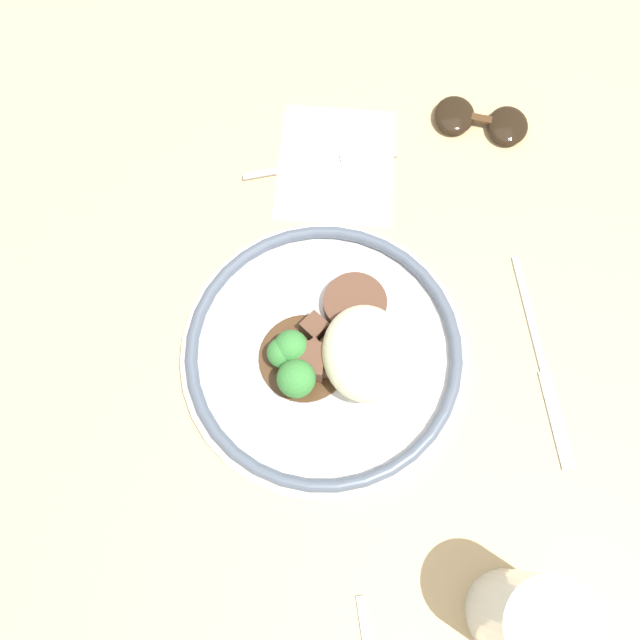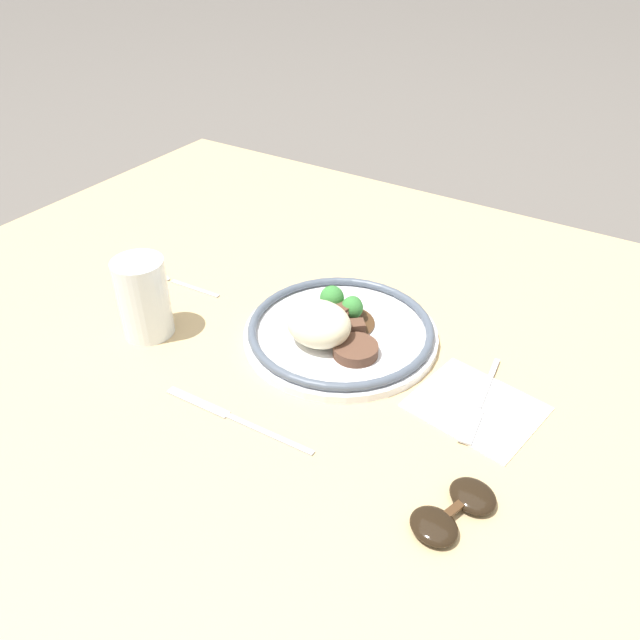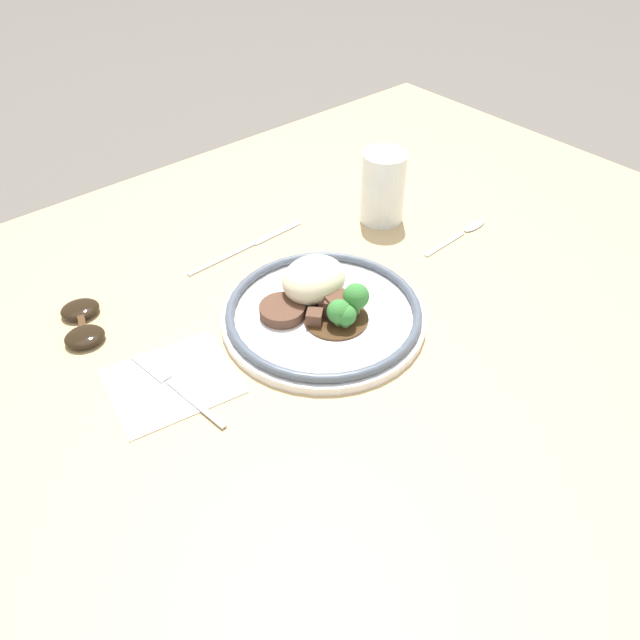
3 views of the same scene
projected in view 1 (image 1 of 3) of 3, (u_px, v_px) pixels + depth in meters
The scene contains 8 objects.
ground_plane at pixel (326, 388), 0.64m from camera, with size 8.00×8.00×0.00m, color #5B5651.
dining_table at pixel (326, 382), 0.62m from camera, with size 1.40×1.06×0.04m.
napkin at pixel (336, 164), 0.68m from camera, with size 0.17×0.15×0.00m.
plate at pixel (333, 351), 0.59m from camera, with size 0.27×0.27×0.07m.
juice_glass at pixel (526, 620), 0.48m from camera, with size 0.07×0.07×0.12m.
fork at pixel (335, 161), 0.68m from camera, with size 0.03×0.17×0.00m.
knife at pixel (542, 365), 0.60m from camera, with size 0.21×0.02×0.00m.
sunglasses at pixel (481, 120), 0.69m from camera, with size 0.08×0.12×0.02m.
Camera 1 is at (0.15, -0.02, 0.62)m, focal length 35.00 mm.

